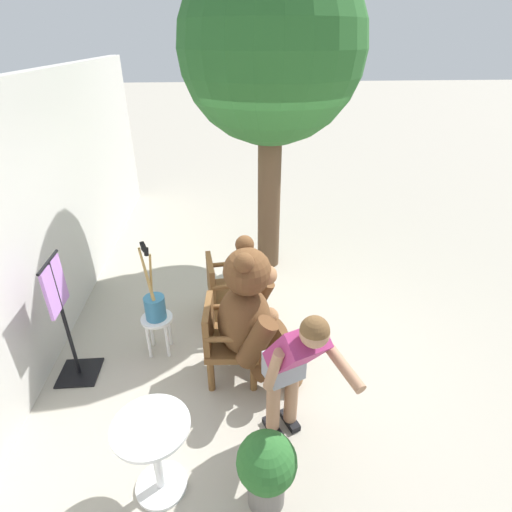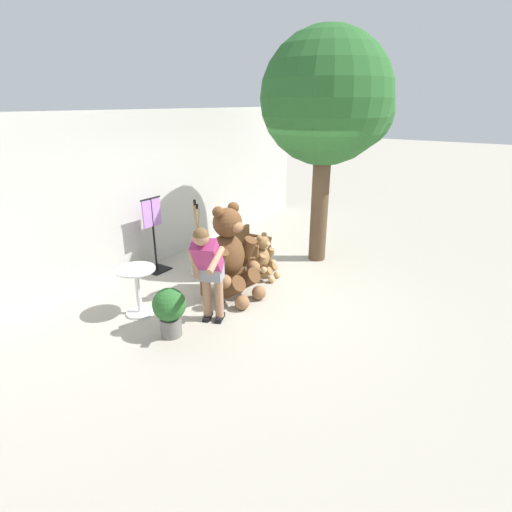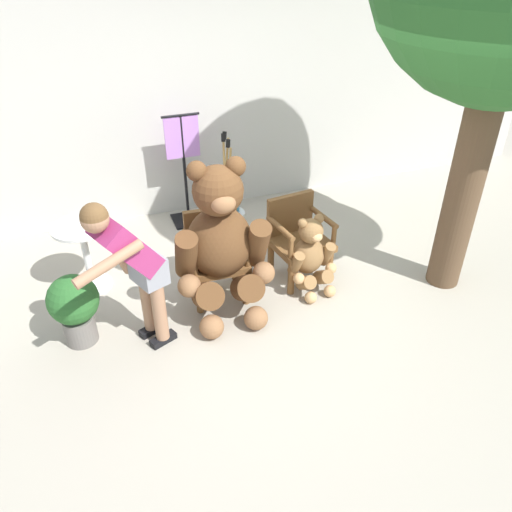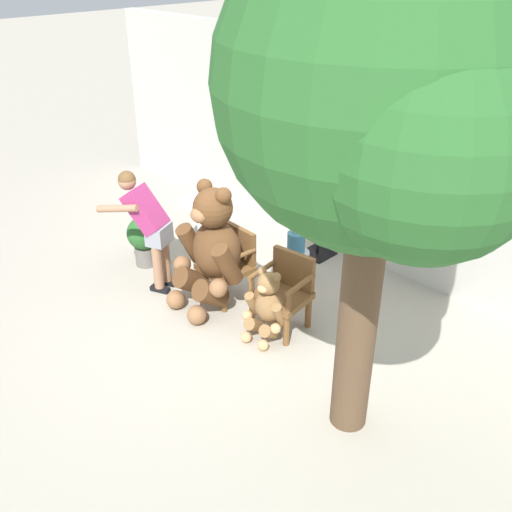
{
  "view_description": "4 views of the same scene",
  "coord_description": "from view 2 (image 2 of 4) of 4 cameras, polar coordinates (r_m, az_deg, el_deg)",
  "views": [
    {
      "loc": [
        -3.55,
        0.38,
        3.11
      ],
      "look_at": [
        0.39,
        0.09,
        0.93
      ],
      "focal_mm": 28.0,
      "sensor_mm": 36.0,
      "label": 1
    },
    {
      "loc": [
        -4.99,
        -3.33,
        2.93
      ],
      "look_at": [
        -0.23,
        -0.14,
        0.7
      ],
      "focal_mm": 28.0,
      "sensor_mm": 36.0,
      "label": 2
    },
    {
      "loc": [
        -1.51,
        -3.51,
        3.1
      ],
      "look_at": [
        -0.22,
        -0.07,
        0.69
      ],
      "focal_mm": 35.0,
      "sensor_mm": 36.0,
      "label": 3
    },
    {
      "loc": [
        3.93,
        -3.48,
        3.8
      ],
      "look_at": [
        0.3,
        0.15,
        0.95
      ],
      "focal_mm": 40.0,
      "sensor_mm": 36.0,
      "label": 4
    }
  ],
  "objects": [
    {
      "name": "brush_bucket",
      "position": [
        7.07,
        -8.2,
        2.15
      ],
      "size": [
        0.22,
        0.22,
        0.93
      ],
      "color": "teal",
      "rests_on": "white_stool"
    },
    {
      "name": "teddy_bear_large",
      "position": [
        6.14,
        -3.66,
        0.31
      ],
      "size": [
        0.9,
        0.88,
        1.51
      ],
      "color": "brown",
      "rests_on": "ground"
    },
    {
      "name": "ground_plane",
      "position": [
        6.67,
        0.13,
        -4.79
      ],
      "size": [
        60.0,
        60.0,
        0.0
      ],
      "primitive_type": "plane",
      "color": "#A8A091"
    },
    {
      "name": "clothing_display_stand",
      "position": [
        7.4,
        -14.42,
        3.19
      ],
      "size": [
        0.44,
        0.4,
        1.36
      ],
      "color": "black",
      "rests_on": "ground"
    },
    {
      "name": "teddy_bear_small",
      "position": [
        6.94,
        1.09,
        -0.11
      ],
      "size": [
        0.5,
        0.49,
        0.82
      ],
      "color": "olive",
      "rests_on": "ground"
    },
    {
      "name": "wooden_chair_right",
      "position": [
        7.06,
        -0.91,
        0.78
      ],
      "size": [
        0.62,
        0.58,
        0.86
      ],
      "color": "brown",
      "rests_on": "ground"
    },
    {
      "name": "person_visitor",
      "position": [
        5.33,
        -6.82,
        -1.35
      ],
      "size": [
        0.74,
        0.68,
        1.48
      ],
      "color": "black",
      "rests_on": "ground"
    },
    {
      "name": "back_wall",
      "position": [
        7.75,
        -14.98,
        9.15
      ],
      "size": [
        10.0,
        0.16,
        2.8
      ],
      "primitive_type": "cube",
      "color": "beige",
      "rests_on": "ground"
    },
    {
      "name": "potted_plant",
      "position": [
        5.38,
        -12.24,
        -7.39
      ],
      "size": [
        0.44,
        0.44,
        0.68
      ],
      "color": "slate",
      "rests_on": "ground"
    },
    {
      "name": "round_side_table",
      "position": [
        6.0,
        -16.59,
        -4.11
      ],
      "size": [
        0.56,
        0.56,
        0.72
      ],
      "color": "white",
      "rests_on": "ground"
    },
    {
      "name": "wooden_chair_left",
      "position": [
        6.4,
        -5.42,
        -1.52
      ],
      "size": [
        0.59,
        0.56,
        0.86
      ],
      "color": "brown",
      "rests_on": "ground"
    },
    {
      "name": "white_stool",
      "position": [
        7.17,
        -8.06,
        -0.01
      ],
      "size": [
        0.34,
        0.34,
        0.46
      ],
      "color": "white",
      "rests_on": "ground"
    },
    {
      "name": "patio_tree",
      "position": [
        7.57,
        10.7,
        20.78
      ],
      "size": [
        2.4,
        2.29,
        4.13
      ],
      "color": "brown",
      "rests_on": "ground"
    }
  ]
}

